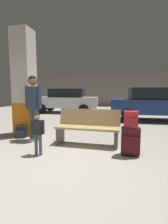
{
  "coord_description": "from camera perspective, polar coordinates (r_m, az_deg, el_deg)",
  "views": [
    {
      "loc": [
        1.0,
        -2.58,
        1.34
      ],
      "look_at": [
        0.17,
        1.3,
        0.85
      ],
      "focal_mm": 26.72,
      "sensor_mm": 36.0,
      "label": 1
    }
  ],
  "objects": [
    {
      "name": "ground_plane",
      "position": [
        6.8,
        3.44,
        -4.78
      ],
      "size": [
        18.0,
        18.0,
        0.1
      ],
      "primitive_type": "cube",
      "color": "gray"
    },
    {
      "name": "garage_back_wall",
      "position": [
        15.48,
        8.52,
        7.16
      ],
      "size": [
        18.0,
        0.12,
        2.8
      ],
      "primitive_type": "cube",
      "color": "gray",
      "rests_on": "ground_plane"
    },
    {
      "name": "structural_pillar",
      "position": [
        5.5,
        -19.69,
        9.13
      ],
      "size": [
        0.57,
        0.57,
        3.19
      ],
      "color": "orange",
      "rests_on": "ground_plane"
    },
    {
      "name": "bench",
      "position": [
        4.25,
        1.32,
        -5.19
      ],
      "size": [
        1.62,
        0.58,
        0.89
      ],
      "color": "tan",
      "rests_on": "ground_plane"
    },
    {
      "name": "suitcase",
      "position": [
        3.65,
        15.59,
        -9.47
      ],
      "size": [
        0.38,
        0.23,
        0.6
      ],
      "color": "#471419",
      "rests_on": "ground_plane"
    },
    {
      "name": "backpack_bright",
      "position": [
        3.55,
        15.82,
        -2.48
      ],
      "size": [
        0.29,
        0.21,
        0.34
      ],
      "color": "red",
      "rests_on": "suitcase"
    },
    {
      "name": "child",
      "position": [
        3.63,
        -15.56,
        -5.67
      ],
      "size": [
        0.31,
        0.19,
        0.91
      ],
      "color": "#4C5160",
      "rests_on": "ground_plane"
    },
    {
      "name": "adult",
      "position": [
        4.74,
        -16.96,
        3.7
      ],
      "size": [
        0.57,
        0.32,
        1.77
      ],
      "color": "brown",
      "rests_on": "ground_plane"
    },
    {
      "name": "backpack_dark_floor",
      "position": [
        5.23,
        -20.65,
        -6.39
      ],
      "size": [
        0.31,
        0.26,
        0.34
      ],
      "color": "#1E232D",
      "rests_on": "ground_plane"
    },
    {
      "name": "parked_car_far",
      "position": [
        10.74,
        -6.17,
        4.13
      ],
      "size": [
        4.21,
        2.02,
        1.51
      ],
      "color": "silver",
      "rests_on": "ground_plane"
    },
    {
      "name": "parked_car_near",
      "position": [
        8.35,
        23.24,
        2.78
      ],
      "size": [
        4.17,
        1.93,
        1.51
      ],
      "color": "navy",
      "rests_on": "ground_plane"
    }
  ]
}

